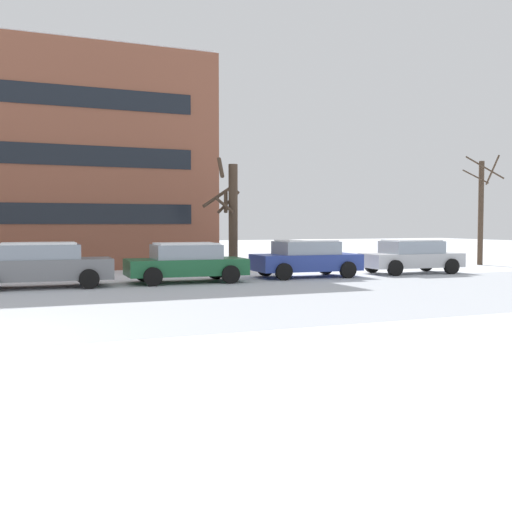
{
  "coord_description": "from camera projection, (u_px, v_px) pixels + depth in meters",
  "views": [
    {
      "loc": [
        1.18,
        -12.14,
        2.11
      ],
      "look_at": [
        8.6,
        5.56,
        1.09
      ],
      "focal_mm": 43.67,
      "sensor_mm": 36.0,
      "label": 1
    }
  ],
  "objects": [
    {
      "name": "parked_car_blue",
      "position": [
        306.0,
        258.0,
        24.26
      ],
      "size": [
        4.18,
        2.29,
        1.46
      ],
      "color": "#283D93",
      "rests_on": "ground"
    },
    {
      "name": "building_far_left",
      "position": [
        54.0,
        165.0,
        31.93
      ],
      "size": [
        13.96,
        11.36,
        10.18
      ],
      "color": "brown",
      "rests_on": "ground"
    },
    {
      "name": "tree_far_mid",
      "position": [
        231.0,
        214.0,
        26.03
      ],
      "size": [
        1.71,
        1.93,
        4.89
      ],
      "color": "#423326",
      "rests_on": "ground"
    },
    {
      "name": "parked_car_green",
      "position": [
        186.0,
        262.0,
        22.09
      ],
      "size": [
        4.28,
        2.24,
        1.41
      ],
      "color": "#1E6038",
      "rests_on": "ground"
    },
    {
      "name": "parked_car_gray",
      "position": [
        39.0,
        265.0,
        20.23
      ],
      "size": [
        4.67,
        2.14,
        1.48
      ],
      "color": "slate",
      "rests_on": "ground"
    },
    {
      "name": "parked_car_silver",
      "position": [
        411.0,
        256.0,
        26.1
      ],
      "size": [
        4.24,
        2.15,
        1.42
      ],
      "color": "silver",
      "rests_on": "ground"
    },
    {
      "name": "tree_far_right",
      "position": [
        481.0,
        210.0,
        31.28
      ],
      "size": [
        2.06,
        1.76,
        5.48
      ],
      "color": "#423326",
      "rests_on": "ground"
    }
  ]
}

